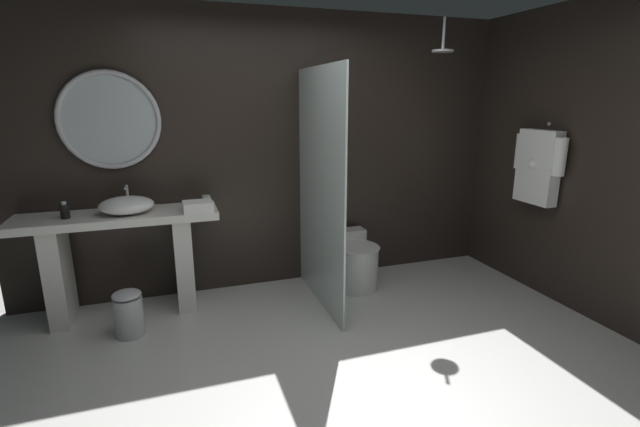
% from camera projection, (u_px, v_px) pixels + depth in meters
% --- Properties ---
extents(ground_plane, '(5.76, 5.76, 0.00)m').
position_uv_depth(ground_plane, '(347.00, 388.00, 2.86)').
color(ground_plane, silver).
extents(back_wall_panel, '(4.80, 0.10, 2.60)m').
position_uv_depth(back_wall_panel, '(275.00, 153.00, 4.27)').
color(back_wall_panel, black).
rests_on(back_wall_panel, ground_plane).
extents(side_wall_right, '(0.10, 2.47, 2.60)m').
position_uv_depth(side_wall_right, '(562.00, 157.00, 3.96)').
color(side_wall_right, black).
rests_on(side_wall_right, ground_plane).
extents(vanity_counter, '(1.59, 0.48, 0.89)m').
position_uv_depth(vanity_counter, '(122.00, 251.00, 3.74)').
color(vanity_counter, silver).
rests_on(vanity_counter, ground_plane).
extents(vessel_sink, '(0.43, 0.35, 0.21)m').
position_uv_depth(vessel_sink, '(127.00, 205.00, 3.63)').
color(vessel_sink, white).
rests_on(vessel_sink, vanity_counter).
extents(tumbler_cup, '(0.07, 0.07, 0.09)m').
position_uv_depth(tumbler_cup, '(207.00, 201.00, 3.90)').
color(tumbler_cup, silver).
rests_on(tumbler_cup, vanity_counter).
extents(soap_dispenser, '(0.07, 0.07, 0.14)m').
position_uv_depth(soap_dispenser, '(65.00, 211.00, 3.49)').
color(soap_dispenser, black).
rests_on(soap_dispenser, vanity_counter).
extents(round_wall_mirror, '(0.81, 0.04, 0.81)m').
position_uv_depth(round_wall_mirror, '(110.00, 120.00, 3.67)').
color(round_wall_mirror, '#B7B7BC').
extents(shower_glass_panel, '(0.02, 1.18, 2.06)m').
position_uv_depth(shower_glass_panel, '(320.00, 191.00, 3.83)').
color(shower_glass_panel, silver).
rests_on(shower_glass_panel, ground_plane).
extents(rain_shower_head, '(0.19, 0.19, 0.30)m').
position_uv_depth(rain_shower_head, '(443.00, 48.00, 3.95)').
color(rain_shower_head, '#B7B7BC').
extents(hanging_bathrobe, '(0.20, 0.56, 0.74)m').
position_uv_depth(hanging_bathrobe, '(538.00, 165.00, 4.04)').
color(hanging_bathrobe, '#B7B7BC').
extents(toilet, '(0.44, 0.61, 0.52)m').
position_uv_depth(toilet, '(354.00, 262.00, 4.36)').
color(toilet, white).
rests_on(toilet, ground_plane).
extents(waste_bin, '(0.22, 0.22, 0.37)m').
position_uv_depth(waste_bin, '(129.00, 313.00, 3.46)').
color(waste_bin, '#B7B7BC').
rests_on(waste_bin, ground_plane).
extents(folded_hand_towel, '(0.25, 0.21, 0.08)m').
position_uv_depth(folded_hand_towel, '(198.00, 206.00, 3.71)').
color(folded_hand_towel, white).
rests_on(folded_hand_towel, vanity_counter).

